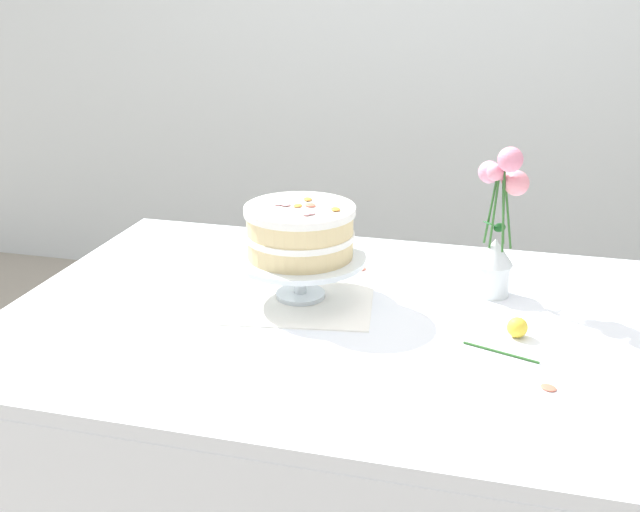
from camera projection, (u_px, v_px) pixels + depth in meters
The scene contains 8 objects.
dining_table at pixel (332, 356), 1.65m from camera, with size 1.40×1.00×0.74m.
linen_napkin at pixel (301, 297), 1.72m from camera, with size 0.32×0.32×0.00m, color white.
cake_stand at pixel (300, 263), 1.69m from camera, with size 0.29×0.29×0.10m.
layer_cake at pixel (300, 231), 1.66m from camera, with size 0.24×0.24×0.12m.
flower_vase at pixel (498, 231), 1.68m from camera, with size 0.11×0.10×0.34m.
fallen_rose at pixel (516, 329), 1.53m from camera, with size 0.15×0.13×0.04m.
loose_petal_0 at pixel (549, 387), 1.35m from camera, with size 0.03×0.02×0.00m, color #E56B51.
loose_petal_1 at pixel (361, 269), 1.88m from camera, with size 0.03×0.03×0.00m, color #E56B51.
Camera 1 is at (0.35, -1.45, 1.43)m, focal length 43.27 mm.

